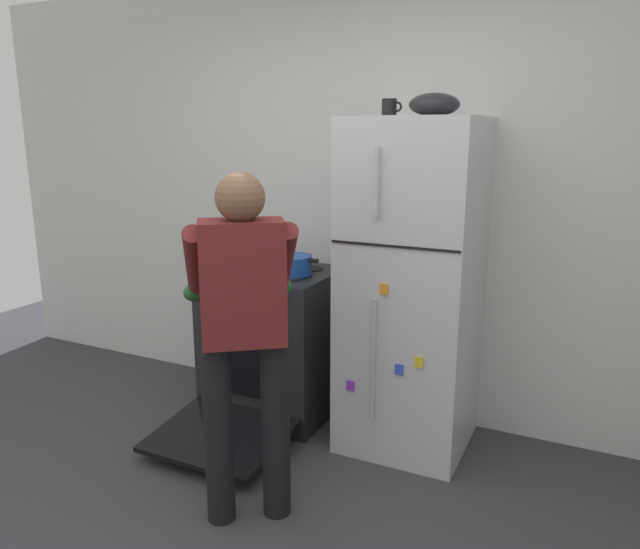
# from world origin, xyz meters

# --- Properties ---
(kitchen_wall_back) EXTENTS (6.00, 0.10, 2.70)m
(kitchen_wall_back) POSITION_xyz_m (0.00, 1.95, 1.35)
(kitchen_wall_back) COLOR silver
(kitchen_wall_back) RESTS_ON ground
(refrigerator) EXTENTS (0.68, 0.72, 1.83)m
(refrigerator) POSITION_xyz_m (0.40, 1.57, 0.92)
(refrigerator) COLOR silver
(refrigerator) RESTS_ON ground
(stove_range) EXTENTS (0.76, 1.23, 0.93)m
(stove_range) POSITION_xyz_m (-0.49, 1.55, 0.45)
(stove_range) COLOR black
(stove_range) RESTS_ON ground
(person_cook) EXTENTS (0.69, 0.74, 1.60)m
(person_cook) POSITION_xyz_m (-0.07, 0.59, 0.96)
(person_cook) COLOR black
(person_cook) RESTS_ON ground
(red_pot) EXTENTS (0.35, 0.25, 0.11)m
(red_pot) POSITION_xyz_m (-0.33, 1.52, 0.99)
(red_pot) COLOR #19479E
(red_pot) RESTS_ON stove_range
(coffee_mug) EXTENTS (0.11, 0.08, 0.10)m
(coffee_mug) POSITION_xyz_m (0.22, 1.62, 1.88)
(coffee_mug) COLOR black
(coffee_mug) RESTS_ON refrigerator
(pepper_mill) EXTENTS (0.05, 0.05, 0.17)m
(pepper_mill) POSITION_xyz_m (-0.79, 1.77, 1.01)
(pepper_mill) COLOR brown
(pepper_mill) RESTS_ON stove_range
(mixing_bowl) EXTENTS (0.26, 0.26, 0.12)m
(mixing_bowl) POSITION_xyz_m (0.48, 1.57, 1.89)
(mixing_bowl) COLOR black
(mixing_bowl) RESTS_ON refrigerator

